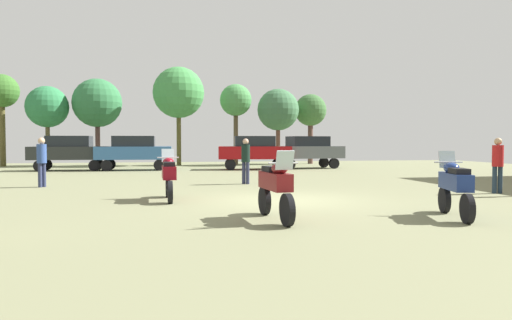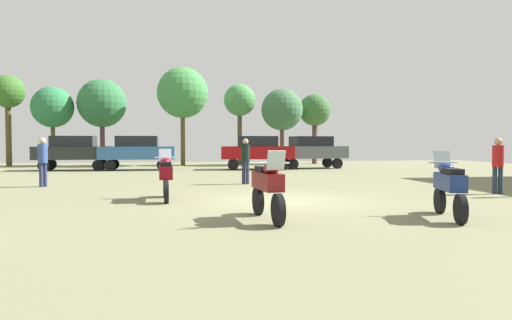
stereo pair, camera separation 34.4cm
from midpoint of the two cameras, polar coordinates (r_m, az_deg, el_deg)
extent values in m
cube|color=#787A56|center=(13.15, 3.87, -5.03)|extent=(44.00, 52.00, 0.02)
cylinder|color=black|center=(9.11, 3.83, -6.14)|extent=(0.18, 0.66, 0.65)
cylinder|color=black|center=(10.57, 1.18, -4.98)|extent=(0.18, 0.66, 0.65)
cube|color=maroon|center=(9.78, 2.41, -2.59)|extent=(0.48, 1.34, 0.36)
ellipsoid|color=maroon|center=(9.48, 2.93, -1.04)|extent=(0.36, 0.51, 0.24)
cube|color=black|center=(9.98, 2.03, -1.11)|extent=(0.35, 0.59, 0.12)
cube|color=silver|center=(9.16, 3.55, -0.03)|extent=(0.37, 0.19, 0.39)
cylinder|color=#B7B7BC|center=(9.26, 3.36, -0.38)|extent=(0.62, 0.09, 0.04)
cylinder|color=black|center=(14.15, -10.38, -3.26)|extent=(0.15, 0.62, 0.61)
cylinder|color=black|center=(12.69, -10.19, -3.88)|extent=(0.15, 0.62, 0.61)
cube|color=maroon|center=(13.38, -10.31, -1.48)|extent=(0.42, 1.26, 0.36)
ellipsoid|color=maroon|center=(13.65, -10.35, -0.23)|extent=(0.34, 0.50, 0.24)
cube|color=black|center=(13.15, -10.28, -0.49)|extent=(0.33, 0.57, 0.12)
cube|color=silver|center=(13.95, -10.39, 0.56)|extent=(0.37, 0.17, 0.39)
cylinder|color=#B7B7BC|center=(13.86, -10.38, 0.30)|extent=(0.62, 0.07, 0.04)
cylinder|color=black|center=(11.64, 22.40, -4.57)|extent=(0.28, 0.62, 0.61)
cylinder|color=black|center=(10.25, 24.70, -5.51)|extent=(0.28, 0.62, 0.61)
cube|color=navy|center=(10.89, 23.52, -2.48)|extent=(0.68, 1.30, 0.36)
ellipsoid|color=navy|center=(11.14, 23.11, -0.93)|extent=(0.44, 0.55, 0.24)
cube|color=black|center=(10.67, 23.89, -1.28)|extent=(0.44, 0.62, 0.12)
cube|color=silver|center=(11.43, 22.67, 0.06)|extent=(0.39, 0.24, 0.39)
cylinder|color=#B7B7BC|center=(11.35, 22.80, -0.26)|extent=(0.61, 0.20, 0.04)
cylinder|color=black|center=(27.90, 4.92, -0.51)|extent=(0.66, 0.30, 0.64)
cylinder|color=black|center=(29.25, 3.89, -0.39)|extent=(0.66, 0.30, 0.64)
cylinder|color=black|center=(29.10, 10.29, -0.43)|extent=(0.66, 0.30, 0.64)
cylinder|color=black|center=(30.39, 9.06, -0.31)|extent=(0.66, 0.30, 0.64)
cube|color=#4F5559|center=(29.10, 7.09, 0.96)|extent=(4.50, 2.34, 0.75)
cube|color=black|center=(29.10, 7.09, 2.30)|extent=(2.55, 1.88, 0.61)
cylinder|color=black|center=(27.60, -17.15, -0.64)|extent=(0.64, 0.22, 0.64)
cylinder|color=black|center=(29.02, -16.74, -0.49)|extent=(0.64, 0.22, 0.64)
cylinder|color=black|center=(27.32, -11.07, -0.61)|extent=(0.64, 0.22, 0.64)
cylinder|color=black|center=(28.76, -10.96, -0.47)|extent=(0.64, 0.22, 0.64)
cube|color=#316099|center=(28.11, -14.00, 0.86)|extent=(4.31, 1.83, 0.75)
cube|color=black|center=(28.10, -14.02, 2.25)|extent=(2.38, 1.60, 0.61)
cylinder|color=black|center=(27.11, -2.46, -0.59)|extent=(0.66, 0.29, 0.64)
cylinder|color=black|center=(28.55, -2.48, -0.45)|extent=(0.66, 0.29, 0.64)
cylinder|color=black|center=(27.28, 3.69, -0.57)|extent=(0.66, 0.29, 0.64)
cylinder|color=black|center=(28.71, 3.36, -0.43)|extent=(0.66, 0.29, 0.64)
cube|color=maroon|center=(27.85, 0.54, 0.92)|extent=(4.47, 2.26, 0.75)
cube|color=black|center=(27.84, 0.54, 2.32)|extent=(2.52, 1.83, 0.61)
cylinder|color=black|center=(28.57, -24.28, -0.64)|extent=(0.64, 0.22, 0.64)
cylinder|color=black|center=(29.96, -23.58, -0.50)|extent=(0.64, 0.22, 0.64)
cylinder|color=black|center=(27.97, -18.48, -0.61)|extent=(0.64, 0.22, 0.64)
cylinder|color=black|center=(29.39, -18.04, -0.48)|extent=(0.64, 0.22, 0.64)
cube|color=#232626|center=(28.91, -21.14, 0.82)|extent=(4.31, 1.83, 0.75)
cube|color=black|center=(28.91, -21.15, 2.16)|extent=(2.38, 1.60, 0.61)
cylinder|color=#272B47|center=(18.19, -0.51, -1.61)|extent=(0.14, 0.14, 0.86)
cylinder|color=#272B47|center=(18.26, -0.99, -1.60)|extent=(0.14, 0.14, 0.86)
cylinder|color=black|center=(18.19, -0.75, 0.83)|extent=(0.47, 0.47, 0.68)
sphere|color=tan|center=(18.18, -0.75, 2.28)|extent=(0.23, 0.23, 0.23)
cylinder|color=#282E4E|center=(18.81, -23.99, -1.66)|extent=(0.14, 0.14, 0.88)
cylinder|color=#282E4E|center=(18.70, -24.40, -1.69)|extent=(0.14, 0.14, 0.88)
cylinder|color=#2D4788|center=(18.72, -24.23, 0.73)|extent=(0.47, 0.47, 0.69)
sphere|color=tan|center=(18.71, -24.25, 2.16)|extent=(0.24, 0.24, 0.24)
cylinder|color=#203040|center=(16.66, 27.77, -2.22)|extent=(0.14, 0.14, 0.87)
cylinder|color=#203040|center=(16.72, 28.32, -2.22)|extent=(0.14, 0.14, 0.87)
cylinder|color=#AE1A1B|center=(16.65, 28.09, 0.44)|extent=(0.42, 0.42, 0.68)
sphere|color=tan|center=(16.65, 28.12, 2.02)|extent=(0.23, 0.23, 0.23)
cylinder|color=brown|center=(33.63, 3.49, 2.23)|extent=(0.30, 0.30, 3.31)
sphere|color=#3D6D45|center=(33.71, 3.50, 6.19)|extent=(3.00, 3.00, 3.00)
cylinder|color=brown|center=(33.18, -8.68, 3.08)|extent=(0.31, 0.31, 4.31)
sphere|color=#3F8B45|center=(33.35, -8.71, 8.17)|extent=(3.58, 3.58, 3.58)
cylinder|color=#4D4623|center=(35.66, -27.85, 3.00)|extent=(0.37, 0.37, 4.58)
sphere|color=#366726|center=(35.82, -27.93, 7.46)|extent=(2.23, 2.23, 2.23)
cylinder|color=brown|center=(33.70, -1.72, 2.96)|extent=(0.32, 0.32, 4.16)
sphere|color=#458947|center=(33.84, -1.72, 7.36)|extent=(2.30, 2.30, 2.30)
cylinder|color=brown|center=(35.42, 7.48, 2.39)|extent=(0.38, 0.38, 3.52)
sphere|color=#3A6633|center=(35.50, 7.50, 6.11)|extent=(2.40, 2.40, 2.40)
cylinder|color=brown|center=(34.56, -23.38, 2.13)|extent=(0.28, 0.28, 3.40)
sphere|color=#2B7643|center=(34.65, -23.44, 5.98)|extent=(2.80, 2.80, 2.80)
cylinder|color=#523835|center=(34.21, -18.06, 2.37)|extent=(0.33, 0.33, 3.60)
sphere|color=#2E6F3F|center=(34.31, -18.11, 6.65)|extent=(3.36, 3.36, 3.36)
camera|label=1|loc=(0.17, -89.47, 0.02)|focal=32.59mm
camera|label=2|loc=(0.17, 90.53, -0.02)|focal=32.59mm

